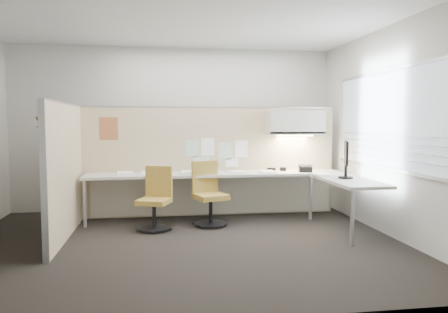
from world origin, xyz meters
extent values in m
cube|color=black|center=(0.00, 0.00, -0.01)|extent=(5.50, 4.50, 0.01)
cube|color=white|center=(0.00, 0.00, 2.80)|extent=(5.50, 4.50, 0.01)
cube|color=beige|center=(0.00, 2.25, 1.40)|extent=(5.50, 0.02, 2.80)
cube|color=beige|center=(0.00, -2.25, 1.40)|extent=(5.50, 0.02, 2.80)
cube|color=beige|center=(2.75, 0.00, 1.40)|extent=(0.02, 4.50, 2.80)
cube|color=#ADBCC8|center=(2.73, 0.00, 1.55)|extent=(0.01, 2.80, 1.30)
cube|color=#C4AD88|center=(0.55, 1.60, 0.88)|extent=(4.10, 0.06, 1.75)
cube|color=#C4AD88|center=(-1.50, 0.50, 0.88)|extent=(0.06, 2.20, 1.75)
cube|color=beige|center=(0.60, 1.27, 0.71)|extent=(4.00, 0.60, 0.04)
cube|color=beige|center=(2.30, 0.23, 0.71)|extent=(0.60, 1.47, 0.04)
cube|color=beige|center=(0.60, 1.54, 0.34)|extent=(3.90, 0.02, 0.64)
cylinder|color=#A5A8AA|center=(-1.35, 1.02, 0.34)|extent=(0.05, 0.05, 0.69)
cylinder|color=#A5A8AA|center=(2.05, -0.45, 0.34)|extent=(0.05, 0.05, 0.69)
cylinder|color=#A5A8AA|center=(2.05, 1.02, 0.34)|extent=(0.05, 0.05, 0.69)
cube|color=beige|center=(1.90, 1.39, 1.51)|extent=(0.90, 0.36, 0.38)
cube|color=#FFEABF|center=(1.90, 1.39, 1.30)|extent=(0.60, 0.06, 0.02)
cube|color=#8CBF8C|center=(0.25, 1.57, 1.10)|extent=(0.21, 0.00, 0.28)
cube|color=white|center=(0.50, 1.57, 1.12)|extent=(0.21, 0.00, 0.28)
cube|color=#8CBF8C|center=(0.78, 1.57, 1.05)|extent=(0.21, 0.00, 0.28)
cube|color=white|center=(1.05, 1.57, 1.08)|extent=(0.21, 0.00, 0.28)
cube|color=#8CBF8C|center=(0.40, 1.57, 0.88)|extent=(0.28, 0.00, 0.18)
cube|color=white|center=(0.90, 1.57, 0.86)|extent=(0.21, 0.00, 0.14)
cube|color=orange|center=(-1.05, 1.57, 1.42)|extent=(0.28, 0.00, 0.35)
cylinder|color=black|center=(-0.36, 0.70, 0.03)|extent=(0.46, 0.46, 0.03)
cylinder|color=black|center=(-0.36, 0.70, 0.20)|extent=(0.05, 0.05, 0.36)
cube|color=gold|center=(-0.36, 0.70, 0.41)|extent=(0.53, 0.53, 0.07)
cube|color=gold|center=(-0.29, 0.88, 0.67)|extent=(0.38, 0.19, 0.45)
cylinder|color=black|center=(0.46, 0.85, 0.03)|extent=(0.49, 0.49, 0.03)
cylinder|color=black|center=(0.46, 0.85, 0.22)|extent=(0.06, 0.06, 0.38)
cube|color=gold|center=(0.46, 0.85, 0.43)|extent=(0.55, 0.55, 0.08)
cube|color=gold|center=(0.39, 1.05, 0.70)|extent=(0.41, 0.18, 0.47)
cylinder|color=black|center=(2.30, 0.32, 0.75)|extent=(0.21, 0.21, 0.02)
cylinder|color=black|center=(2.30, 0.32, 0.83)|extent=(0.04, 0.04, 0.19)
cube|color=black|center=(2.30, 0.32, 1.09)|extent=(0.20, 0.47, 0.33)
cube|color=black|center=(2.30, 0.32, 1.09)|extent=(0.16, 0.42, 0.29)
cube|color=black|center=(2.02, 1.19, 0.78)|extent=(0.24, 0.23, 0.12)
cylinder|color=black|center=(1.93, 1.21, 0.81)|extent=(0.07, 0.17, 0.04)
cube|color=black|center=(1.52, 1.43, 0.76)|extent=(0.14, 0.04, 0.05)
cube|color=black|center=(1.71, 1.38, 0.76)|extent=(0.12, 0.10, 0.06)
cube|color=silver|center=(-1.50, -0.22, 1.77)|extent=(0.14, 0.02, 0.02)
cylinder|color=silver|center=(-1.57, -0.22, 1.69)|extent=(0.02, 0.02, 0.14)
cube|color=#AD7F4C|center=(-1.57, -0.22, 1.56)|extent=(0.02, 0.45, 0.12)
cube|color=#AD7F4C|center=(-1.60, -0.19, 1.52)|extent=(0.02, 0.45, 0.12)
cube|color=#AAA8B3|center=(-1.58, -0.27, 0.91)|extent=(0.01, 0.07, 1.13)
cube|color=white|center=(-0.79, 1.28, 0.75)|extent=(0.25, 0.31, 0.04)
cube|color=white|center=(-0.44, 1.33, 0.74)|extent=(0.24, 0.31, 0.02)
cube|color=white|center=(0.16, 1.15, 0.75)|extent=(0.25, 0.32, 0.05)
cube|color=white|center=(0.95, 1.32, 0.74)|extent=(0.25, 0.31, 0.01)
cube|color=white|center=(1.41, 1.22, 0.74)|extent=(0.24, 0.31, 0.02)
cube|color=white|center=(2.11, 0.71, 0.74)|extent=(0.26, 0.32, 0.02)
camera|label=1|loc=(-0.30, -5.42, 1.51)|focal=35.00mm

